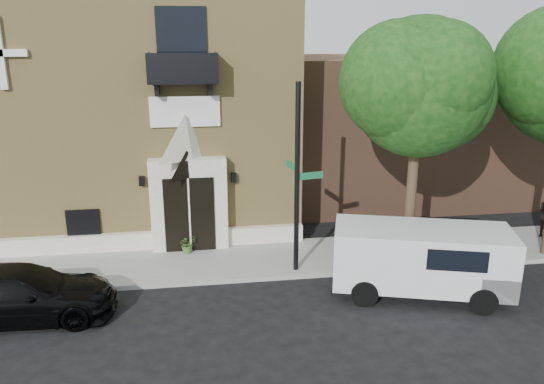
% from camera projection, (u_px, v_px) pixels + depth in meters
% --- Properties ---
extents(ground, '(120.00, 120.00, 0.00)m').
position_uv_depth(ground, '(224.00, 284.00, 16.22)').
color(ground, black).
rests_on(ground, ground).
extents(sidewalk, '(42.00, 3.00, 0.15)m').
position_uv_depth(sidewalk, '(252.00, 260.00, 17.76)').
color(sidewalk, gray).
rests_on(sidewalk, ground).
extents(church, '(12.20, 11.01, 9.30)m').
position_uv_depth(church, '(138.00, 103.00, 22.04)').
color(church, tan).
rests_on(church, ground).
extents(neighbour_building, '(18.00, 8.00, 6.40)m').
position_uv_depth(neighbour_building, '(461.00, 124.00, 25.52)').
color(neighbour_building, brown).
rests_on(neighbour_building, ground).
extents(street_tree_left, '(4.97, 4.38, 7.77)m').
position_uv_depth(street_tree_left, '(422.00, 86.00, 15.73)').
color(street_tree_left, '#38281C').
rests_on(street_tree_left, sidewalk).
extents(black_sedan, '(4.98, 2.07, 1.44)m').
position_uv_depth(black_sedan, '(20.00, 294.00, 14.06)').
color(black_sedan, black).
rests_on(black_sedan, ground).
extents(cargo_van, '(5.34, 3.34, 2.04)m').
position_uv_depth(cargo_van, '(428.00, 259.00, 15.26)').
color(cargo_van, silver).
rests_on(cargo_van, ground).
extents(street_sign, '(1.04, 0.92, 5.89)m').
position_uv_depth(street_sign, '(297.00, 179.00, 16.10)').
color(street_sign, black).
rests_on(street_sign, sidewalk).
extents(fire_hydrant, '(0.45, 0.36, 0.78)m').
position_uv_depth(fire_hydrant, '(379.00, 253.00, 17.14)').
color(fire_hydrant, maroon).
rests_on(fire_hydrant, sidewalk).
extents(dumpster, '(2.16, 1.55, 1.27)m').
position_uv_depth(dumpster, '(450.00, 241.00, 17.50)').
color(dumpster, '#0E3516').
rests_on(dumpster, sidewalk).
extents(planter, '(0.71, 0.67, 0.64)m').
position_uv_depth(planter, '(188.00, 244.00, 18.11)').
color(planter, '#46682A').
rests_on(planter, sidewalk).
extents(pedestrian_near, '(0.67, 0.59, 1.55)m').
position_uv_depth(pedestrian_near, '(404.00, 238.00, 17.43)').
color(pedestrian_near, black).
rests_on(pedestrian_near, sidewalk).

